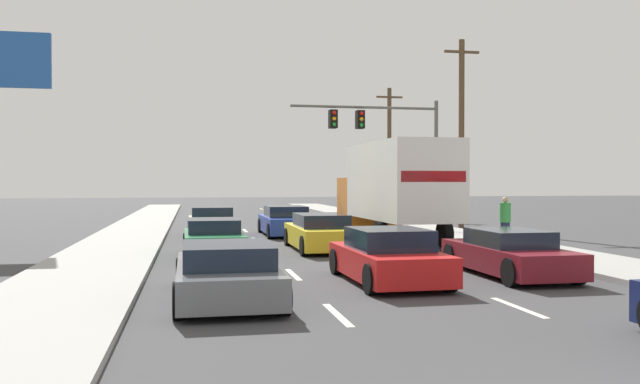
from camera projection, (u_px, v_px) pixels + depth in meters
ground_plane at (285, 232)px, 29.89m from camera, size 140.00×140.00×0.00m
sidewalk_right at (467, 238)px, 26.28m from camera, size 2.96×80.00×0.14m
sidewalk_left at (120, 244)px, 23.68m from camera, size 2.96×80.00×0.14m
lane_markings at (288, 234)px, 28.81m from camera, size 3.54×57.00×0.01m
car_tan at (212, 223)px, 27.14m from camera, size 2.00×4.10×1.28m
car_green at (213, 239)px, 20.01m from camera, size 1.87×4.18×1.18m
car_gray at (226, 273)px, 12.72m from camera, size 2.01×4.63×1.13m
car_blue at (285, 222)px, 28.26m from camera, size 2.01×4.57×1.28m
car_yellow at (320, 233)px, 22.07m from camera, size 1.86×4.60×1.24m
car_red at (388, 257)px, 14.96m from camera, size 1.98×4.18×1.24m
box_truck at (394, 187)px, 24.77m from camera, size 2.75×8.44×3.75m
car_maroon at (508, 254)px, 16.10m from camera, size 1.81×4.48×1.13m
traffic_signal_mast at (377, 131)px, 34.21m from camera, size 7.99×0.69×6.65m
utility_pole_mid at (461, 132)px, 32.11m from camera, size 1.80×0.28×9.31m
utility_pole_far at (389, 150)px, 43.73m from camera, size 1.80×0.28×8.61m
pedestrian_near_corner at (505, 221)px, 22.58m from camera, size 0.38×0.38×1.66m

